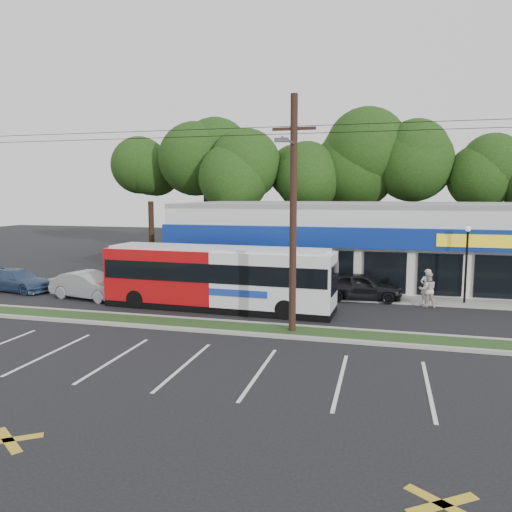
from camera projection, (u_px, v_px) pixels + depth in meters
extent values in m
plane|color=black|center=(219.00, 334.00, 21.26)|extent=(120.00, 120.00, 0.00)
cube|color=#223D19|center=(226.00, 327.00, 22.21)|extent=(40.00, 1.60, 0.12)
cube|color=#9E9E93|center=(220.00, 332.00, 21.39)|extent=(40.00, 0.25, 0.14)
cube|color=#9E9E93|center=(232.00, 322.00, 23.02)|extent=(40.00, 0.25, 0.14)
cube|color=#9E9E93|center=(352.00, 297.00, 28.64)|extent=(32.00, 2.20, 0.10)
cube|color=beige|center=(367.00, 243.00, 34.92)|extent=(25.00, 12.00, 5.00)
cube|color=#102E96|center=(363.00, 238.00, 28.81)|extent=(25.00, 0.50, 1.20)
cube|color=black|center=(362.00, 272.00, 29.25)|extent=(24.00, 0.12, 2.40)
cube|color=yellow|center=(495.00, 241.00, 26.80)|extent=(6.00, 0.06, 0.70)
cube|color=gray|center=(368.00, 205.00, 34.59)|extent=(25.00, 12.00, 0.30)
cylinder|color=black|center=(293.00, 217.00, 20.84)|extent=(0.30, 0.30, 10.00)
cube|color=black|center=(294.00, 129.00, 20.38)|extent=(1.80, 0.12, 0.12)
cylinder|color=#59595E|center=(288.00, 141.00, 19.31)|extent=(0.10, 2.40, 0.10)
cube|color=#59595E|center=(282.00, 140.00, 18.07)|extent=(0.50, 0.25, 0.15)
cylinder|color=black|center=(224.00, 129.00, 21.12)|extent=(50.00, 0.02, 0.02)
cylinder|color=black|center=(224.00, 136.00, 21.16)|extent=(50.00, 0.02, 0.02)
cylinder|color=black|center=(466.00, 268.00, 26.70)|extent=(0.12, 0.12, 4.00)
sphere|color=silver|center=(468.00, 229.00, 26.44)|extent=(0.30, 0.30, 0.30)
cylinder|color=black|center=(151.00, 224.00, 49.86)|extent=(0.56, 0.56, 5.72)
sphere|color=black|center=(149.00, 168.00, 49.15)|extent=(6.76, 6.76, 6.76)
cylinder|color=black|center=(198.00, 225.00, 48.61)|extent=(0.56, 0.56, 5.72)
sphere|color=black|center=(197.00, 167.00, 47.90)|extent=(6.76, 6.76, 6.76)
cylinder|color=black|center=(247.00, 226.00, 47.36)|extent=(0.56, 0.56, 5.72)
sphere|color=black|center=(247.00, 166.00, 46.65)|extent=(6.76, 6.76, 6.76)
cylinder|color=black|center=(299.00, 227.00, 46.10)|extent=(0.56, 0.56, 5.72)
sphere|color=black|center=(300.00, 166.00, 45.40)|extent=(6.76, 6.76, 6.76)
cylinder|color=black|center=(354.00, 228.00, 44.85)|extent=(0.56, 0.56, 5.72)
sphere|color=black|center=(356.00, 165.00, 44.15)|extent=(6.76, 6.76, 6.76)
cylinder|color=black|center=(412.00, 229.00, 43.60)|extent=(0.56, 0.56, 5.72)
sphere|color=black|center=(415.00, 164.00, 42.90)|extent=(6.76, 6.76, 6.76)
cylinder|color=black|center=(473.00, 230.00, 42.35)|extent=(0.56, 0.56, 5.72)
sphere|color=black|center=(477.00, 163.00, 41.65)|extent=(6.76, 6.76, 6.76)
cube|color=#B00D10|center=(166.00, 273.00, 26.61)|extent=(6.09, 2.73, 2.75)
cube|color=white|center=(274.00, 279.00, 24.88)|extent=(6.09, 2.73, 2.75)
cube|color=black|center=(218.00, 305.00, 25.94)|extent=(12.07, 2.93, 0.35)
cube|color=black|center=(218.00, 270.00, 25.71)|extent=(11.83, 3.03, 0.95)
cube|color=black|center=(335.00, 279.00, 23.99)|extent=(0.15, 2.12, 1.40)
cube|color=#193899|center=(238.00, 293.00, 24.19)|extent=(2.99, 0.15, 0.35)
cube|color=white|center=(218.00, 249.00, 25.57)|extent=(11.46, 2.70, 0.18)
cylinder|color=black|center=(136.00, 299.00, 26.04)|extent=(0.97, 0.32, 0.96)
cylinder|color=black|center=(156.00, 291.00, 28.18)|extent=(0.97, 0.32, 0.96)
cylinder|color=black|center=(285.00, 309.00, 23.73)|extent=(0.97, 0.32, 0.96)
cylinder|color=black|center=(295.00, 300.00, 25.87)|extent=(0.97, 0.32, 0.96)
imported|color=black|center=(360.00, 286.00, 27.95)|extent=(4.75, 2.21, 1.58)
imported|color=#9B9EA2|center=(89.00, 285.00, 28.31)|extent=(4.93, 2.52, 1.55)
imported|color=navy|center=(17.00, 280.00, 30.52)|extent=(4.90, 2.60, 1.35)
imported|color=beige|center=(427.00, 287.00, 26.76)|extent=(0.81, 0.64, 1.96)
imported|color=beige|center=(428.00, 290.00, 26.19)|extent=(1.01, 0.85, 1.88)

